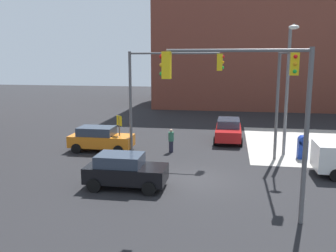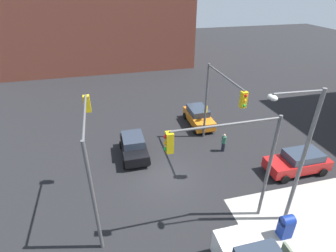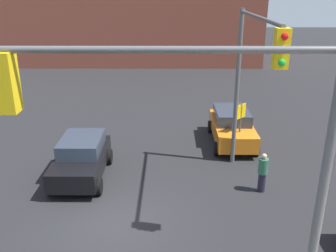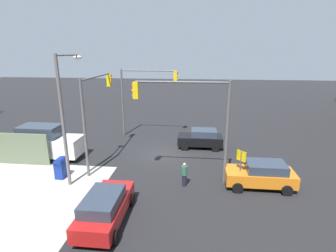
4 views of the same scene
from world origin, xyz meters
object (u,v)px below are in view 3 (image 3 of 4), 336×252
traffic_signal_nw_corner (251,68)px  coupe_orange (232,126)px  pedestrian_crossing (263,172)px  traffic_signal_ne_corner (201,150)px

traffic_signal_nw_corner → coupe_orange: (-4.46, 0.29, -3.81)m
coupe_orange → pedestrian_crossing: 4.70m
traffic_signal_nw_corner → pedestrian_crossing: 3.93m
traffic_signal_nw_corner → traffic_signal_ne_corner: same height
coupe_orange → pedestrian_crossing: bearing=5.0°
traffic_signal_nw_corner → coupe_orange: bearing=176.3°
coupe_orange → traffic_signal_nw_corner: bearing=-3.7°
traffic_signal_nw_corner → pedestrian_crossing: bearing=72.0°
traffic_signal_nw_corner → traffic_signal_ne_corner: (6.73, -2.22, -0.01)m
traffic_signal_ne_corner → pedestrian_crossing: (-6.50, 2.92, -3.85)m
traffic_signal_nw_corner → traffic_signal_ne_corner: size_ratio=1.00×
pedestrian_crossing → traffic_signal_nw_corner: bearing=-60.6°
traffic_signal_ne_corner → traffic_signal_nw_corner: bearing=161.7°
pedestrian_crossing → traffic_signal_ne_corner: bearing=23.3°
pedestrian_crossing → coupe_orange: bearing=-127.5°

